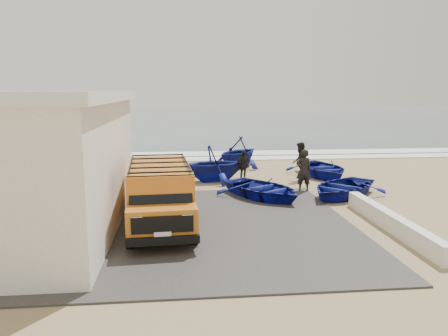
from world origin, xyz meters
name	(u,v)px	position (x,y,z in m)	size (l,w,h in m)	color
ground	(222,209)	(0.00, 0.00, 0.00)	(160.00, 160.00, 0.00)	#9F855C
slab	(166,227)	(-2.00, -2.00, 0.03)	(12.00, 10.00, 0.05)	#3D3A38
ocean	(188,118)	(0.00, 56.00, 0.00)	(180.00, 88.00, 0.01)	#385166
surf_line	(204,159)	(0.00, 12.00, 0.03)	(180.00, 1.60, 0.06)	white
surf_wash	(202,154)	(0.00, 14.50, 0.02)	(180.00, 2.20, 0.04)	white
parapet	(391,222)	(5.00, -3.00, 0.28)	(0.35, 6.00, 0.55)	silver
van	(160,193)	(-2.18, -1.98, 1.13)	(2.24, 5.01, 2.10)	orange
boat_near_left	(262,189)	(1.79, 1.50, 0.40)	(2.78, 3.89, 0.81)	navy
boat_near_right	(342,187)	(5.11, 1.46, 0.40)	(2.76, 3.87, 0.80)	navy
boat_mid_left	(214,163)	(0.10, 5.15, 0.87)	(2.86, 3.31, 1.74)	navy
boat_mid_right	(322,168)	(5.69, 5.78, 0.42)	(2.88, 4.03, 0.83)	navy
boat_far_left	(238,152)	(1.81, 8.99, 0.88)	(2.89, 3.35, 1.76)	navy
fisherman_front	(304,170)	(3.80, 2.58, 0.93)	(0.68, 0.44, 1.85)	black
fisherman_middle	(300,161)	(4.29, 4.93, 0.94)	(0.91, 0.71, 1.87)	black
fisherman_back	(243,166)	(1.53, 5.07, 0.75)	(0.88, 0.37, 1.51)	black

